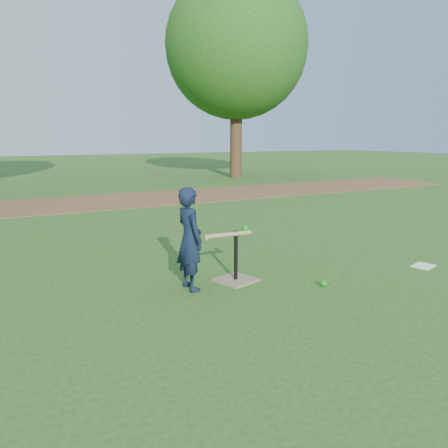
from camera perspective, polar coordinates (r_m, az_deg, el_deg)
name	(u,v)px	position (r m, az deg, el deg)	size (l,w,h in m)	color
ground	(263,279)	(5.42, 5.13, -7.18)	(80.00, 80.00, 0.00)	#285116
dirt_strip	(111,201)	(12.24, -14.59, 2.92)	(24.00, 3.00, 0.01)	brown
child	(190,239)	(4.92, -4.50, -1.97)	(0.43, 0.28, 1.17)	black
wiffle_ball_ground	(323,283)	(5.26, 12.87, -7.55)	(0.08, 0.08, 0.08)	#0D9516
clipboard	(423,266)	(6.50, 24.58, -4.99)	(0.30, 0.23, 0.01)	white
batting_tee	(236,272)	(5.31, 1.55, -6.28)	(0.54, 0.54, 0.61)	#8D7A59
swing_action	(229,234)	(5.12, 0.72, -1.26)	(0.63, 0.12, 0.12)	tan
tree_right	(236,47)	(19.11, 1.64, 22.09)	(5.80, 5.80, 8.21)	#382316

